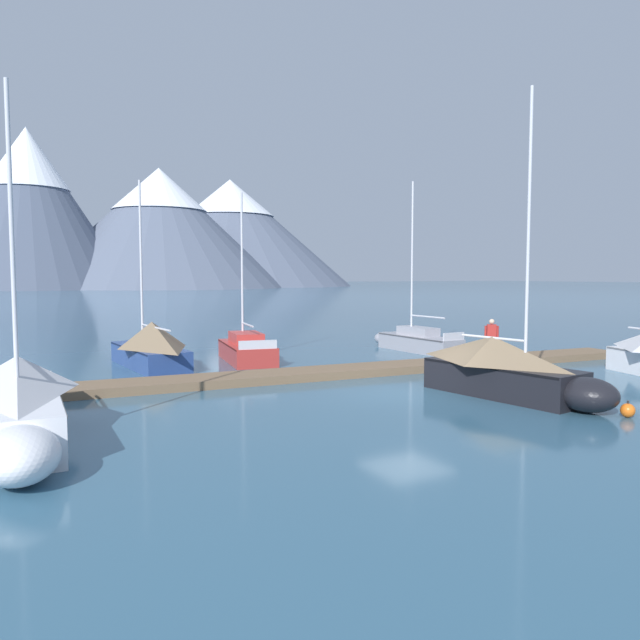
{
  "coord_description": "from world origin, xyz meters",
  "views": [
    {
      "loc": [
        -11.66,
        -15.79,
        3.8
      ],
      "look_at": [
        0.0,
        6.0,
        2.0
      ],
      "focal_mm": 33.82,
      "sensor_mm": 36.0,
      "label": 1
    }
  ],
  "objects_px": {
    "person_on_dock": "(492,336)",
    "mooring_buoy_channel_marker": "(628,410)",
    "sailboat_mid_dock_port": "(244,348)",
    "sailboat_second_berth": "(148,345)",
    "sailboat_mid_dock_starboard": "(508,369)",
    "sailboat_far_berth": "(414,340)",
    "sailboat_nearest_berth": "(18,403)"
  },
  "relations": [
    {
      "from": "person_on_dock",
      "to": "mooring_buoy_channel_marker",
      "type": "height_order",
      "value": "person_on_dock"
    },
    {
      "from": "sailboat_mid_dock_port",
      "to": "mooring_buoy_channel_marker",
      "type": "relative_size",
      "value": 16.4
    },
    {
      "from": "sailboat_mid_dock_port",
      "to": "person_on_dock",
      "type": "height_order",
      "value": "sailboat_mid_dock_port"
    },
    {
      "from": "sailboat_second_berth",
      "to": "person_on_dock",
      "type": "xyz_separation_m",
      "value": [
        12.92,
        -6.67,
        0.36
      ]
    },
    {
      "from": "sailboat_mid_dock_port",
      "to": "sailboat_second_berth",
      "type": "bearing_deg",
      "value": -179.98
    },
    {
      "from": "sailboat_second_berth",
      "to": "sailboat_mid_dock_starboard",
      "type": "distance_m",
      "value": 14.68
    },
    {
      "from": "sailboat_mid_dock_starboard",
      "to": "sailboat_far_berth",
      "type": "height_order",
      "value": "sailboat_mid_dock_starboard"
    },
    {
      "from": "sailboat_second_berth",
      "to": "mooring_buoy_channel_marker",
      "type": "distance_m",
      "value": 18.09
    },
    {
      "from": "sailboat_second_berth",
      "to": "sailboat_mid_dock_starboard",
      "type": "relative_size",
      "value": 0.84
    },
    {
      "from": "sailboat_nearest_berth",
      "to": "sailboat_second_berth",
      "type": "xyz_separation_m",
      "value": [
        5.19,
        10.33,
        0.01
      ]
    },
    {
      "from": "sailboat_nearest_berth",
      "to": "sailboat_mid_dock_starboard",
      "type": "height_order",
      "value": "sailboat_mid_dock_starboard"
    },
    {
      "from": "person_on_dock",
      "to": "sailboat_nearest_berth",
      "type": "bearing_deg",
      "value": -168.58
    },
    {
      "from": "sailboat_nearest_berth",
      "to": "sailboat_mid_dock_starboard",
      "type": "bearing_deg",
      "value": -6.8
    },
    {
      "from": "sailboat_second_berth",
      "to": "sailboat_nearest_berth",
      "type": "bearing_deg",
      "value": -116.68
    },
    {
      "from": "sailboat_second_berth",
      "to": "sailboat_far_berth",
      "type": "distance_m",
      "value": 13.2
    },
    {
      "from": "sailboat_second_berth",
      "to": "sailboat_mid_dock_port",
      "type": "xyz_separation_m",
      "value": [
        4.29,
        0.0,
        -0.37
      ]
    },
    {
      "from": "sailboat_second_berth",
      "to": "sailboat_mid_dock_port",
      "type": "bearing_deg",
      "value": 0.02
    },
    {
      "from": "sailboat_nearest_berth",
      "to": "sailboat_mid_dock_port",
      "type": "relative_size",
      "value": 1.06
    },
    {
      "from": "sailboat_second_berth",
      "to": "mooring_buoy_channel_marker",
      "type": "height_order",
      "value": "sailboat_second_berth"
    },
    {
      "from": "sailboat_mid_dock_port",
      "to": "sailboat_far_berth",
      "type": "height_order",
      "value": "sailboat_far_berth"
    },
    {
      "from": "sailboat_second_berth",
      "to": "sailboat_far_berth",
      "type": "bearing_deg",
      "value": -4.11
    },
    {
      "from": "sailboat_nearest_berth",
      "to": "mooring_buoy_channel_marker",
      "type": "bearing_deg",
      "value": -19.47
    },
    {
      "from": "person_on_dock",
      "to": "mooring_buoy_channel_marker",
      "type": "distance_m",
      "value": 9.55
    },
    {
      "from": "sailboat_nearest_berth",
      "to": "sailboat_far_berth",
      "type": "bearing_deg",
      "value": 27.08
    },
    {
      "from": "sailboat_nearest_berth",
      "to": "person_on_dock",
      "type": "relative_size",
      "value": 4.75
    },
    {
      "from": "sailboat_second_berth",
      "to": "person_on_dock",
      "type": "height_order",
      "value": "sailboat_second_berth"
    },
    {
      "from": "mooring_buoy_channel_marker",
      "to": "sailboat_nearest_berth",
      "type": "bearing_deg",
      "value": 160.53
    },
    {
      "from": "sailboat_nearest_berth",
      "to": "sailboat_second_berth",
      "type": "bearing_deg",
      "value": 63.32
    },
    {
      "from": "sailboat_mid_dock_port",
      "to": "sailboat_mid_dock_starboard",
      "type": "relative_size",
      "value": 0.8
    },
    {
      "from": "sailboat_second_berth",
      "to": "sailboat_mid_dock_starboard",
      "type": "xyz_separation_m",
      "value": [
        8.51,
        -11.96,
        -0.01
      ]
    },
    {
      "from": "sailboat_nearest_berth",
      "to": "sailboat_second_berth",
      "type": "distance_m",
      "value": 11.56
    },
    {
      "from": "sailboat_far_berth",
      "to": "mooring_buoy_channel_marker",
      "type": "bearing_deg",
      "value": -104.67
    }
  ]
}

